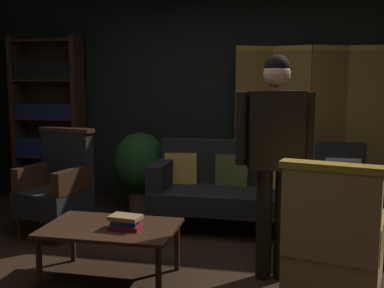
{
  "coord_description": "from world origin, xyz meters",
  "views": [
    {
      "loc": [
        0.84,
        -3.21,
        1.53
      ],
      "look_at": [
        0.0,
        0.8,
        0.95
      ],
      "focal_mm": 43.49,
      "sensor_mm": 36.0,
      "label": 1
    }
  ],
  "objects_px": {
    "armchair_gilt_accent": "(333,245)",
    "potted_plant": "(140,166)",
    "coffee_table": "(111,232)",
    "standing_figure": "(275,147)",
    "armchair_wing_left": "(58,185)",
    "book_red_leather": "(126,227)",
    "velvet_couch": "(258,185)",
    "book_tan_leather": "(125,217)",
    "bookshelf": "(49,115)",
    "book_navy_cloth": "(125,222)",
    "folding_screen": "(328,126)"
  },
  "relations": [
    {
      "from": "armchair_gilt_accent",
      "to": "potted_plant",
      "type": "bearing_deg",
      "value": 132.89
    },
    {
      "from": "coffee_table",
      "to": "standing_figure",
      "type": "height_order",
      "value": "standing_figure"
    },
    {
      "from": "armchair_gilt_accent",
      "to": "potted_plant",
      "type": "relative_size",
      "value": 1.13
    },
    {
      "from": "armchair_wing_left",
      "to": "book_red_leather",
      "type": "relative_size",
      "value": 4.57
    },
    {
      "from": "velvet_couch",
      "to": "book_tan_leather",
      "type": "height_order",
      "value": "velvet_couch"
    },
    {
      "from": "coffee_table",
      "to": "book_tan_leather",
      "type": "height_order",
      "value": "book_tan_leather"
    },
    {
      "from": "bookshelf",
      "to": "book_red_leather",
      "type": "xyz_separation_m",
      "value": [
        1.82,
        -2.24,
        -0.64
      ]
    },
    {
      "from": "coffee_table",
      "to": "book_navy_cloth",
      "type": "height_order",
      "value": "book_navy_cloth"
    },
    {
      "from": "bookshelf",
      "to": "book_red_leather",
      "type": "bearing_deg",
      "value": -50.85
    },
    {
      "from": "coffee_table",
      "to": "armchair_gilt_accent",
      "type": "xyz_separation_m",
      "value": [
        1.59,
        -0.28,
        0.12
      ]
    },
    {
      "from": "folding_screen",
      "to": "book_red_leather",
      "type": "xyz_separation_m",
      "value": [
        -1.61,
        -2.38,
        -0.55
      ]
    },
    {
      "from": "standing_figure",
      "to": "armchair_gilt_accent",
      "type": "bearing_deg",
      "value": -55.26
    },
    {
      "from": "velvet_couch",
      "to": "book_navy_cloth",
      "type": "bearing_deg",
      "value": -120.38
    },
    {
      "from": "coffee_table",
      "to": "book_red_leather",
      "type": "distance_m",
      "value": 0.15
    },
    {
      "from": "velvet_couch",
      "to": "armchair_gilt_accent",
      "type": "distance_m",
      "value": 1.84
    },
    {
      "from": "armchair_gilt_accent",
      "to": "potted_plant",
      "type": "height_order",
      "value": "armchair_gilt_accent"
    },
    {
      "from": "armchair_wing_left",
      "to": "book_tan_leather",
      "type": "bearing_deg",
      "value": -42.03
    },
    {
      "from": "coffee_table",
      "to": "armchair_wing_left",
      "type": "relative_size",
      "value": 0.96
    },
    {
      "from": "potted_plant",
      "to": "book_tan_leather",
      "type": "xyz_separation_m",
      "value": [
        0.49,
        -1.85,
        -0.03
      ]
    },
    {
      "from": "velvet_couch",
      "to": "armchair_wing_left",
      "type": "relative_size",
      "value": 2.04
    },
    {
      "from": "coffee_table",
      "to": "folding_screen",
      "type": "bearing_deg",
      "value": 53.36
    },
    {
      "from": "potted_plant",
      "to": "book_red_leather",
      "type": "xyz_separation_m",
      "value": [
        0.49,
        -1.85,
        -0.1
      ]
    },
    {
      "from": "armchair_wing_left",
      "to": "standing_figure",
      "type": "distance_m",
      "value": 2.28
    },
    {
      "from": "armchair_gilt_accent",
      "to": "book_navy_cloth",
      "type": "relative_size",
      "value": 5.54
    },
    {
      "from": "bookshelf",
      "to": "book_navy_cloth",
      "type": "bearing_deg",
      "value": -50.85
    },
    {
      "from": "folding_screen",
      "to": "velvet_couch",
      "type": "distance_m",
      "value": 1.26
    },
    {
      "from": "potted_plant",
      "to": "book_tan_leather",
      "type": "height_order",
      "value": "potted_plant"
    },
    {
      "from": "standing_figure",
      "to": "velvet_couch",
      "type": "bearing_deg",
      "value": 99.26
    },
    {
      "from": "bookshelf",
      "to": "armchair_wing_left",
      "type": "distance_m",
      "value": 1.62
    },
    {
      "from": "folding_screen",
      "to": "standing_figure",
      "type": "xyz_separation_m",
      "value": [
        -0.54,
        -2.06,
        0.04
      ]
    },
    {
      "from": "coffee_table",
      "to": "book_tan_leather",
      "type": "xyz_separation_m",
      "value": [
        0.13,
        -0.03,
        0.13
      ]
    },
    {
      "from": "book_navy_cloth",
      "to": "armchair_wing_left",
      "type": "bearing_deg",
      "value": 137.97
    },
    {
      "from": "potted_plant",
      "to": "book_navy_cloth",
      "type": "bearing_deg",
      "value": -75.2
    },
    {
      "from": "book_red_leather",
      "to": "book_navy_cloth",
      "type": "bearing_deg",
      "value": 0.0
    },
    {
      "from": "folding_screen",
      "to": "book_navy_cloth",
      "type": "height_order",
      "value": "folding_screen"
    },
    {
      "from": "book_tan_leather",
      "to": "coffee_table",
      "type": "bearing_deg",
      "value": 166.22
    },
    {
      "from": "bookshelf",
      "to": "coffee_table",
      "type": "xyz_separation_m",
      "value": [
        1.69,
        -2.2,
        -0.7
      ]
    },
    {
      "from": "folding_screen",
      "to": "velvet_couch",
      "type": "bearing_deg",
      "value": -129.94
    },
    {
      "from": "velvet_couch",
      "to": "potted_plant",
      "type": "xyz_separation_m",
      "value": [
        -1.37,
        0.35,
        0.08
      ]
    },
    {
      "from": "coffee_table",
      "to": "armchair_wing_left",
      "type": "bearing_deg",
      "value": 135.15
    },
    {
      "from": "book_red_leather",
      "to": "book_tan_leather",
      "type": "distance_m",
      "value": 0.07
    },
    {
      "from": "velvet_couch",
      "to": "book_red_leather",
      "type": "bearing_deg",
      "value": -120.38
    },
    {
      "from": "armchair_wing_left",
      "to": "potted_plant",
      "type": "height_order",
      "value": "armchair_wing_left"
    },
    {
      "from": "standing_figure",
      "to": "potted_plant",
      "type": "height_order",
      "value": "standing_figure"
    },
    {
      "from": "book_red_leather",
      "to": "coffee_table",
      "type": "bearing_deg",
      "value": 166.22
    },
    {
      "from": "potted_plant",
      "to": "book_tan_leather",
      "type": "relative_size",
      "value": 4.03
    },
    {
      "from": "potted_plant",
      "to": "book_navy_cloth",
      "type": "relative_size",
      "value": 4.91
    },
    {
      "from": "armchair_gilt_accent",
      "to": "book_navy_cloth",
      "type": "bearing_deg",
      "value": 170.32
    },
    {
      "from": "book_navy_cloth",
      "to": "book_tan_leather",
      "type": "height_order",
      "value": "book_tan_leather"
    },
    {
      "from": "book_tan_leather",
      "to": "book_red_leather",
      "type": "bearing_deg",
      "value": 0.0
    }
  ]
}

